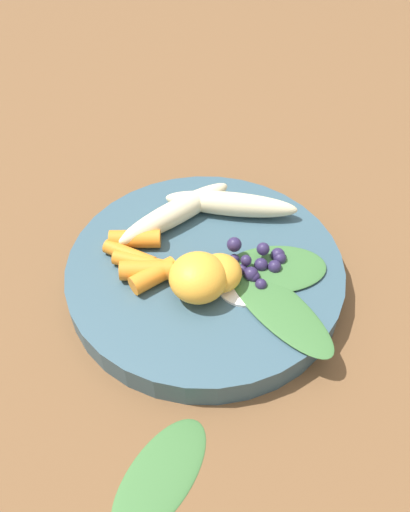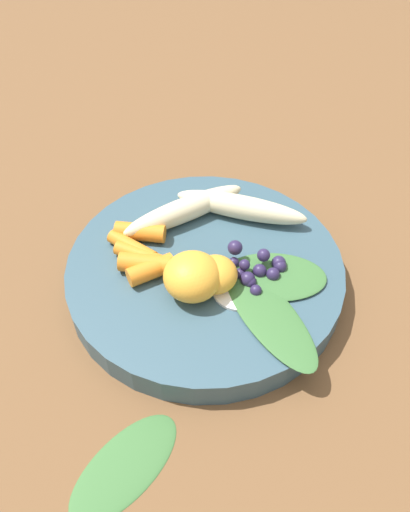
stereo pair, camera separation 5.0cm
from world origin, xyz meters
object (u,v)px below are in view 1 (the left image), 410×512
(banana_peeled_left, at_px, (173,213))
(banana_peeled_right, at_px, (231,204))
(kale_leaf_stray, at_px, (161,475))
(bowl, at_px, (205,272))
(orange_segment_near, at_px, (217,274))

(banana_peeled_left, relative_size, banana_peeled_right, 1.00)
(banana_peeled_right, bearing_deg, kale_leaf_stray, 85.26)
(banana_peeled_left, relative_size, kale_leaf_stray, 1.36)
(bowl, bearing_deg, kale_leaf_stray, 143.10)
(orange_segment_near, distance_m, kale_leaf_stray, 0.18)
(bowl, bearing_deg, banana_peeled_left, 3.30)
(bowl, height_order, banana_peeled_right, banana_peeled_right)
(banana_peeled_right, relative_size, orange_segment_near, 3.41)
(banana_peeled_left, relative_size, orange_segment_near, 3.41)
(bowl, xyz_separation_m, banana_peeled_right, (0.05, -0.06, 0.03))
(bowl, xyz_separation_m, orange_segment_near, (-0.03, 0.00, 0.03))
(banana_peeled_right, distance_m, kale_leaf_stray, 0.28)
(kale_leaf_stray, bearing_deg, bowl, -157.61)
(banana_peeled_right, bearing_deg, bowl, 77.49)
(orange_segment_near, bearing_deg, kale_leaf_stray, 137.80)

